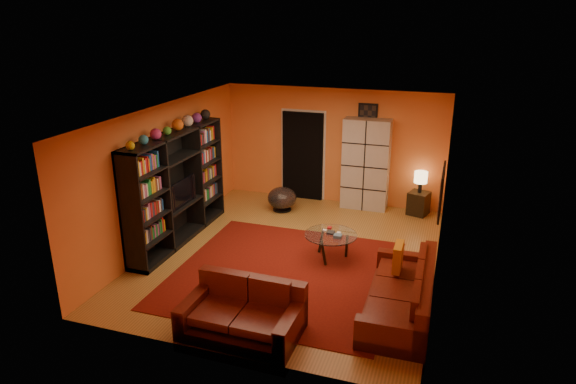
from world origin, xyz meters
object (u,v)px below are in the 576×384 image
(loveseat, at_px, (244,312))
(side_table, at_px, (419,203))
(storage_cabinet, at_px, (366,164))
(bowl_chair, at_px, (282,198))
(table_lamp, at_px, (421,178))
(entertainment_unit, at_px, (177,187))
(tv, at_px, (179,192))
(coffee_table, at_px, (331,237))
(sofa, at_px, (405,295))

(loveseat, xyz_separation_m, side_table, (1.90, 5.16, -0.03))
(storage_cabinet, xyz_separation_m, bowl_chair, (-1.69, -0.77, -0.72))
(side_table, distance_m, table_lamp, 0.58)
(entertainment_unit, relative_size, storage_cabinet, 1.49)
(tv, height_order, table_lamp, tv)
(bowl_chair, bearing_deg, coffee_table, -51.00)
(entertainment_unit, height_order, bowl_chair, entertainment_unit)
(storage_cabinet, relative_size, table_lamp, 4.33)
(storage_cabinet, distance_m, table_lamp, 1.21)
(tv, relative_size, side_table, 1.75)
(side_table, bearing_deg, entertainment_unit, -147.18)
(table_lamp, bearing_deg, bowl_chair, -166.01)
(tv, xyz_separation_m, coffee_table, (2.92, 0.12, -0.55))
(tv, height_order, bowl_chair, tv)
(entertainment_unit, xyz_separation_m, side_table, (4.26, 2.75, -0.80))
(entertainment_unit, distance_m, bowl_chair, 2.58)
(loveseat, xyz_separation_m, coffee_table, (0.60, 2.49, 0.14))
(entertainment_unit, height_order, sofa, entertainment_unit)
(sofa, distance_m, coffee_table, 1.98)
(side_table, height_order, table_lamp, table_lamp)
(loveseat, distance_m, side_table, 5.50)
(tv, height_order, side_table, tv)
(sofa, relative_size, table_lamp, 4.87)
(side_table, xyz_separation_m, table_lamp, (0.00, 0.00, 0.58))
(tv, distance_m, sofa, 4.59)
(sofa, relative_size, loveseat, 1.40)
(side_table, bearing_deg, table_lamp, 63.43)
(entertainment_unit, distance_m, loveseat, 3.46)
(entertainment_unit, relative_size, coffee_table, 3.22)
(side_table, bearing_deg, loveseat, -110.20)
(sofa, height_order, bowl_chair, sofa)
(sofa, height_order, side_table, sofa)
(coffee_table, bearing_deg, entertainment_unit, -178.46)
(storage_cabinet, height_order, table_lamp, storage_cabinet)
(sofa, height_order, loveseat, same)
(tv, bearing_deg, storage_cabinet, -46.78)
(sofa, bearing_deg, table_lamp, 91.31)
(loveseat, relative_size, bowl_chair, 2.52)
(sofa, height_order, storage_cabinet, storage_cabinet)
(sofa, bearing_deg, loveseat, -151.59)
(loveseat, bearing_deg, bowl_chair, 13.46)
(side_table, bearing_deg, storage_cabinet, 177.60)
(bowl_chair, bearing_deg, tv, -122.79)
(entertainment_unit, height_order, side_table, entertainment_unit)
(bowl_chair, distance_m, side_table, 2.97)
(loveseat, relative_size, side_table, 3.22)
(storage_cabinet, height_order, side_table, storage_cabinet)
(entertainment_unit, relative_size, bowl_chair, 4.69)
(coffee_table, xyz_separation_m, table_lamp, (1.30, 2.67, 0.40))
(coffee_table, height_order, side_table, side_table)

